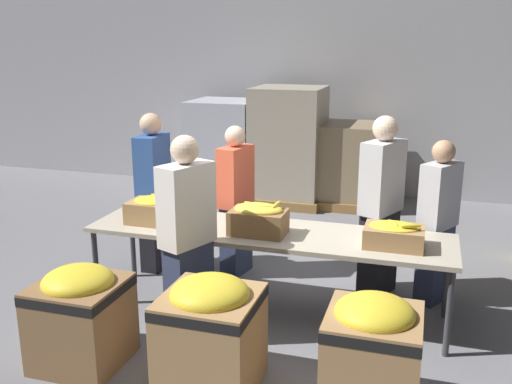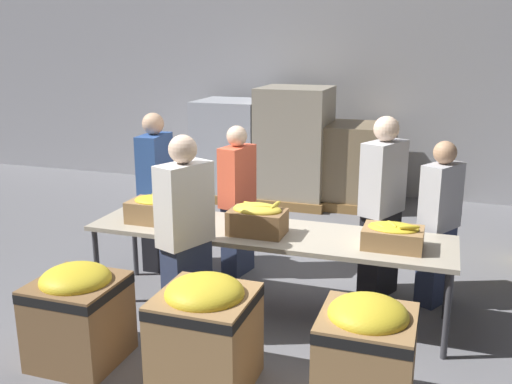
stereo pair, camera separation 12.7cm
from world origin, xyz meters
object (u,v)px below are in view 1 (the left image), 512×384
at_px(pallet_stack_0, 352,165).
at_px(pallet_stack_2, 289,146).
at_px(volunteer_0, 381,208).
at_px(donation_bin_1, 211,330).
at_px(banana_box_2, 394,234).
at_px(volunteer_4, 437,223).
at_px(donation_bin_2, 372,354).
at_px(banana_box_0, 154,209).
at_px(donation_bin_0, 81,313).
at_px(volunteer_2, 236,202).
at_px(banana_box_1, 258,218).
at_px(pallet_stack_1, 225,150).
at_px(sorting_table, 268,236).
at_px(volunteer_3, 188,240).
at_px(volunteer_1, 154,193).

bearing_deg(pallet_stack_0, pallet_stack_2, -171.56).
height_order(volunteer_0, donation_bin_1, volunteer_0).
xyz_separation_m(banana_box_2, volunteer_4, (0.34, 0.72, -0.10)).
height_order(banana_box_2, donation_bin_2, banana_box_2).
relative_size(banana_box_0, donation_bin_0, 0.60).
relative_size(volunteer_2, pallet_stack_2, 0.91).
xyz_separation_m(banana_box_1, banana_box_2, (1.13, 0.02, -0.04)).
height_order(banana_box_0, pallet_stack_1, pallet_stack_1).
bearing_deg(pallet_stack_1, volunteer_2, -67.82).
xyz_separation_m(sorting_table, banana_box_0, (-1.05, -0.07, 0.17)).
xyz_separation_m(banana_box_0, volunteer_3, (0.56, -0.52, -0.05)).
bearing_deg(donation_bin_1, volunteer_4, 51.97).
bearing_deg(pallet_stack_1, donation_bin_2, -60.21).
bearing_deg(pallet_stack_1, donation_bin_0, -82.86).
xyz_separation_m(volunteer_0, pallet_stack_1, (-2.58, 2.85, -0.11)).
xyz_separation_m(volunteer_4, pallet_stack_1, (-3.09, 2.87, -0.02)).
relative_size(volunteer_0, volunteer_2, 1.11).
height_order(volunteer_1, donation_bin_2, volunteer_1).
bearing_deg(volunteer_1, banana_box_0, 24.78).
xyz_separation_m(volunteer_0, donation_bin_1, (-0.96, -1.89, -0.42)).
height_order(volunteer_4, pallet_stack_1, volunteer_4).
height_order(banana_box_1, banana_box_2, banana_box_1).
relative_size(banana_box_0, banana_box_2, 0.98).
xyz_separation_m(volunteer_1, volunteer_4, (2.81, 0.02, -0.07)).
xyz_separation_m(donation_bin_2, pallet_stack_2, (-1.72, 4.77, 0.40)).
relative_size(sorting_table, banana_box_2, 6.75).
bearing_deg(donation_bin_0, volunteer_2, 74.74).
xyz_separation_m(banana_box_0, donation_bin_1, (0.99, -1.15, -0.45)).
bearing_deg(volunteer_4, sorting_table, -35.74).
bearing_deg(donation_bin_0, donation_bin_1, 0.00).
bearing_deg(volunteer_3, banana_box_1, -18.28).
xyz_separation_m(banana_box_0, banana_box_2, (2.12, 0.00, -0.02)).
relative_size(banana_box_1, volunteer_3, 0.29).
bearing_deg(volunteer_3, volunteer_1, 59.23).
distance_m(sorting_table, volunteer_3, 0.78).
xyz_separation_m(banana_box_0, volunteer_0, (1.94, 0.74, -0.03)).
distance_m(banana_box_2, volunteer_4, 0.80).
height_order(banana_box_0, donation_bin_1, banana_box_0).
xyz_separation_m(sorting_table, pallet_stack_1, (-1.68, 3.52, 0.03)).
bearing_deg(volunteer_3, donation_bin_1, -123.12).
bearing_deg(donation_bin_1, pallet_stack_0, 86.60).
relative_size(volunteer_1, donation_bin_2, 2.00).
bearing_deg(sorting_table, pallet_stack_1, 115.53).
bearing_deg(volunteer_0, donation_bin_2, 28.79).
bearing_deg(volunteer_4, volunteer_0, -62.46).
height_order(donation_bin_1, donation_bin_2, donation_bin_2).
xyz_separation_m(banana_box_1, pallet_stack_0, (0.29, 3.77, -0.31)).
xyz_separation_m(banana_box_1, pallet_stack_1, (-1.62, 3.61, -0.16)).
xyz_separation_m(donation_bin_0, donation_bin_2, (2.12, 0.00, 0.03)).
xyz_separation_m(volunteer_2, volunteer_3, (0.06, -1.34, 0.06)).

